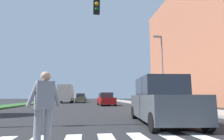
% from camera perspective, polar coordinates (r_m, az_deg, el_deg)
% --- Properties ---
extents(ground_plane, '(140.00, 140.00, 0.00)m').
position_cam_1_polar(ground_plane, '(27.93, -8.90, -10.60)').
color(ground_plane, '#262628').
extents(median_strip, '(2.57, 64.00, 0.15)m').
position_cam_1_polar(median_strip, '(27.31, -26.78, -9.71)').
color(median_strip, '#2D5B28').
rests_on(median_strip, ground_plane).
extents(sidewalk_right, '(3.00, 64.00, 0.15)m').
position_cam_1_polar(sidewalk_right, '(27.27, 10.15, -10.47)').
color(sidewalk_right, '#9E9991').
rests_on(sidewalk_right, ground_plane).
extents(street_lamp_right, '(1.02, 0.24, 7.50)m').
position_cam_1_polar(street_lamp_right, '(19.82, 15.41, 2.00)').
color(street_lamp_right, slate).
rests_on(street_lamp_right, sidewalk_right).
extents(pedestrian_performer, '(0.71, 0.40, 1.69)m').
position_cam_1_polar(pedestrian_performer, '(4.33, -20.73, -10.42)').
color(pedestrian_performer, gray).
rests_on(pedestrian_performer, ground_plane).
extents(suv_crossing, '(2.37, 4.76, 1.97)m').
position_cam_1_polar(suv_crossing, '(8.09, 15.26, -9.49)').
color(suv_crossing, '#474C51').
rests_on(suv_crossing, ground_plane).
extents(sedan_midblock, '(2.05, 4.61, 1.62)m').
position_cam_1_polar(sedan_midblock, '(23.34, -1.91, -9.29)').
color(sedan_midblock, maroon).
rests_on(sedan_midblock, ground_plane).
extents(sedan_distant, '(2.03, 4.47, 1.72)m').
position_cam_1_polar(sedan_distant, '(37.06, -9.96, -8.77)').
color(sedan_distant, gray).
rests_on(sedan_distant, ground_plane).
extents(sedan_far_horizon, '(2.20, 4.73, 1.64)m').
position_cam_1_polar(sedan_far_horizon, '(49.41, -9.40, -8.69)').
color(sedan_far_horizon, '#474C51').
rests_on(sedan_far_horizon, ground_plane).
extents(truck_box_delivery, '(2.40, 6.20, 3.10)m').
position_cam_1_polar(truck_box_delivery, '(33.62, -14.35, -7.26)').
color(truck_box_delivery, silver).
rests_on(truck_box_delivery, ground_plane).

